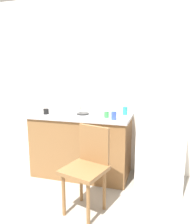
# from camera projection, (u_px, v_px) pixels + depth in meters

# --- Properties ---
(ground_plane) EXTENTS (8.00, 8.00, 0.00)m
(ground_plane) POSITION_uv_depth(u_px,v_px,m) (74.00, 200.00, 2.56)
(ground_plane) COLOR #9E998E
(back_wall) EXTENTS (4.80, 0.10, 2.46)m
(back_wall) POSITION_uv_depth(u_px,v_px,m) (98.00, 85.00, 3.26)
(back_wall) COLOR white
(back_wall) RESTS_ON ground_plane
(cabinet_base) EXTENTS (1.31, 0.60, 0.83)m
(cabinet_base) POSITION_uv_depth(u_px,v_px,m) (82.00, 146.00, 3.12)
(cabinet_base) COLOR olive
(cabinet_base) RESTS_ON ground_plane
(countertop) EXTENTS (1.35, 0.64, 0.04)m
(countertop) POSITION_uv_depth(u_px,v_px,m) (81.00, 115.00, 3.04)
(countertop) COLOR #B7B7BC
(countertop) RESTS_ON cabinet_base
(faucet) EXTENTS (0.02, 0.02, 0.25)m
(faucet) POSITION_uv_depth(u_px,v_px,m) (79.00, 102.00, 3.28)
(faucet) COLOR #B7B7BC
(faucet) RESTS_ON countertop
(refrigerator) EXTENTS (0.55, 0.62, 1.14)m
(refrigerator) POSITION_uv_depth(u_px,v_px,m) (160.00, 142.00, 2.80)
(refrigerator) COLOR white
(refrigerator) RESTS_ON ground_plane
(chair) EXTENTS (0.49, 0.49, 0.89)m
(chair) POSITION_uv_depth(u_px,v_px,m) (88.00, 165.00, 2.30)
(chair) COLOR olive
(chair) RESTS_ON ground_plane
(dish_tray) EXTENTS (0.28, 0.20, 0.05)m
(dish_tray) POSITION_uv_depth(u_px,v_px,m) (61.00, 110.00, 3.17)
(dish_tray) COLOR white
(dish_tray) RESTS_ON countertop
(hotplate) EXTENTS (0.17, 0.17, 0.02)m
(hotplate) POSITION_uv_depth(u_px,v_px,m) (83.00, 114.00, 3.01)
(hotplate) COLOR #2D2D2D
(hotplate) RESTS_ON countertop
(cup_green) EXTENTS (0.06, 0.06, 0.08)m
(cup_green) POSITION_uv_depth(u_px,v_px,m) (107.00, 114.00, 2.80)
(cup_green) COLOR green
(cup_green) RESTS_ON countertop
(cup_blue) EXTENTS (0.07, 0.07, 0.10)m
(cup_blue) POSITION_uv_depth(u_px,v_px,m) (114.00, 116.00, 2.68)
(cup_blue) COLOR blue
(cup_blue) RESTS_ON countertop
(cup_teal) EXTENTS (0.07, 0.07, 0.11)m
(cup_teal) POSITION_uv_depth(u_px,v_px,m) (125.00, 111.00, 2.98)
(cup_teal) COLOR teal
(cup_teal) RESTS_ON countertop
(cup_black) EXTENTS (0.07, 0.07, 0.07)m
(cup_black) POSITION_uv_depth(u_px,v_px,m) (46.00, 111.00, 3.02)
(cup_black) COLOR black
(cup_black) RESTS_ON countertop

